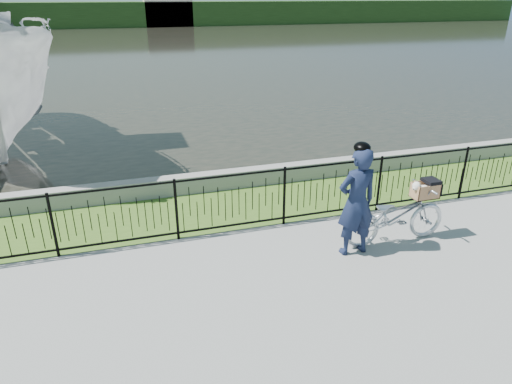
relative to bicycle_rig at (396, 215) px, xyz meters
name	(u,v)px	position (x,y,z in m)	size (l,w,h in m)	color
ground	(259,278)	(-2.61, -0.40, -0.52)	(120.00, 120.00, 0.00)	gray
grass_strip	(221,208)	(-2.61, 2.20, -0.51)	(60.00, 2.00, 0.01)	#41641F
water	(134,49)	(-2.61, 32.60, -0.52)	(120.00, 120.00, 0.00)	#26261E
quay_wall	(210,182)	(-2.61, 3.20, -0.32)	(60.00, 0.30, 0.40)	gray
fence	(232,203)	(-2.61, 1.20, 0.06)	(14.00, 0.06, 1.15)	black
far_treeline	(120,14)	(-2.61, 59.60, 0.98)	(120.00, 6.00, 3.00)	#26451A
far_building_right	(168,13)	(3.39, 58.10, 1.08)	(6.00, 3.00, 3.20)	gray
bicycle_rig	(396,215)	(0.00, 0.00, 0.00)	(1.92, 0.67, 1.13)	silver
cyclist	(357,201)	(-0.86, -0.12, 0.44)	(0.70, 0.48, 1.93)	#141C37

